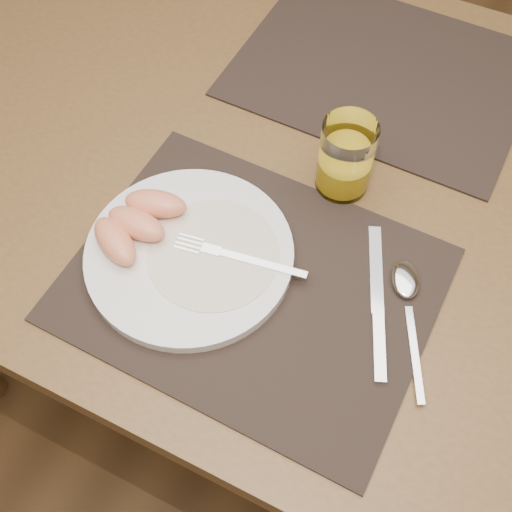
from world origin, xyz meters
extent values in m
plane|color=#54391C|center=(0.00, 0.00, 0.00)|extent=(5.00, 5.00, 0.00)
cube|color=brown|center=(0.00, 0.00, 0.73)|extent=(1.40, 0.90, 0.04)
cylinder|color=brown|center=(-0.62, 0.37, 0.35)|extent=(0.06, 0.06, 0.71)
cube|color=black|center=(-0.01, -0.22, 0.75)|extent=(0.46, 0.36, 0.00)
cube|color=black|center=(0.01, 0.22, 0.75)|extent=(0.46, 0.36, 0.00)
cylinder|color=white|center=(-0.09, -0.22, 0.76)|extent=(0.27, 0.27, 0.02)
cylinder|color=white|center=(-0.06, -0.21, 0.77)|extent=(0.17, 0.17, 0.00)
cube|color=silver|center=(0.00, -0.20, 0.77)|extent=(0.12, 0.03, 0.00)
cube|color=silver|center=(-0.07, -0.21, 0.77)|extent=(0.03, 0.02, 0.00)
cube|color=silver|center=(-0.10, -0.21, 0.77)|extent=(0.04, 0.03, 0.00)
cube|color=silver|center=(0.13, -0.13, 0.76)|extent=(0.06, 0.13, 0.00)
cube|color=silver|center=(0.17, -0.23, 0.76)|extent=(0.05, 0.09, 0.01)
cube|color=silver|center=(0.21, -0.22, 0.76)|extent=(0.06, 0.12, 0.00)
ellipsoid|color=silver|center=(0.17, -0.13, 0.76)|extent=(0.06, 0.07, 0.01)
cylinder|color=white|center=(0.04, -0.02, 0.81)|extent=(0.07, 0.07, 0.11)
cylinder|color=yellow|center=(0.04, -0.02, 0.78)|extent=(0.06, 0.06, 0.04)
ellipsoid|color=#EB895F|center=(-0.18, -0.26, 0.79)|extent=(0.09, 0.07, 0.03)
ellipsoid|color=#EB895F|center=(-0.17, -0.22, 0.79)|extent=(0.08, 0.04, 0.03)
ellipsoid|color=#EB895F|center=(-0.16, -0.19, 0.79)|extent=(0.09, 0.06, 0.03)
camera|label=1|loc=(0.18, -0.58, 1.46)|focal=45.00mm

